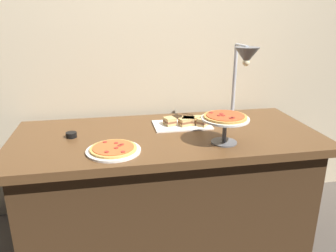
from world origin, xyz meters
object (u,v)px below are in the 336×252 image
at_px(pizza_plate_front, 113,150).
at_px(pizza_plate_center, 225,120).
at_px(heat_lamp, 244,65).
at_px(sauce_cup_near, 71,135).
at_px(sandwich_platter, 186,123).

height_order(pizza_plate_front, pizza_plate_center, pizza_plate_center).
bearing_deg(heat_lamp, pizza_plate_front, -164.50).
height_order(pizza_plate_front, sauce_cup_near, same).
relative_size(pizza_plate_front, sandwich_platter, 0.79).
distance_m(pizza_plate_center, sandwich_platter, 0.38).
distance_m(heat_lamp, sandwich_platter, 0.52).
distance_m(sandwich_platter, sauce_cup_near, 0.73).
xyz_separation_m(heat_lamp, pizza_plate_front, (-0.81, -0.23, -0.40)).
relative_size(sandwich_platter, sauce_cup_near, 5.74).
bearing_deg(sauce_cup_near, pizza_plate_center, -16.18).
height_order(pizza_plate_front, sandwich_platter, sandwich_platter).
bearing_deg(pizza_plate_center, pizza_plate_front, -178.79).
bearing_deg(sauce_cup_near, heat_lamp, -2.30).
height_order(heat_lamp, sandwich_platter, heat_lamp).
xyz_separation_m(pizza_plate_front, pizza_plate_center, (0.63, 0.01, 0.12)).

